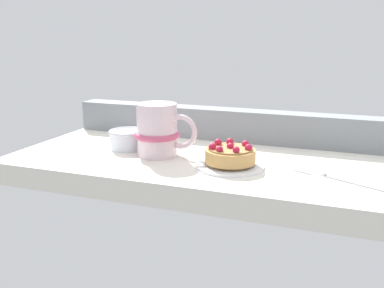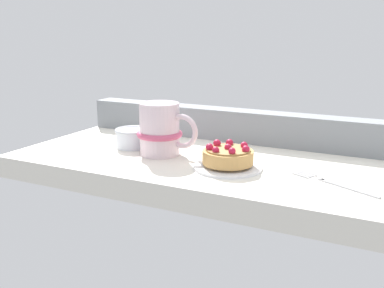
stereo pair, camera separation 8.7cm
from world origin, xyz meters
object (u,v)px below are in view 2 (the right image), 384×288
(dessert_plate, at_px, (228,166))
(raspberry_tart, at_px, (228,155))
(coffee_mug, at_px, (161,130))
(sugar_bowl, at_px, (133,137))
(dessert_fork, at_px, (334,183))

(dessert_plate, xyz_separation_m, raspberry_tart, (-0.00, 0.00, 0.02))
(coffee_mug, bearing_deg, raspberry_tart, -10.35)
(dessert_plate, relative_size, raspberry_tart, 1.35)
(sugar_bowl, bearing_deg, dessert_plate, -12.42)
(dessert_plate, height_order, raspberry_tart, raspberry_tart)
(dessert_plate, distance_m, sugar_bowl, 0.25)
(dessert_plate, height_order, dessert_fork, dessert_plate)
(dessert_plate, bearing_deg, dessert_fork, -0.88)
(dessert_plate, bearing_deg, coffee_mug, 169.62)
(coffee_mug, distance_m, sugar_bowl, 0.09)
(dessert_fork, bearing_deg, raspberry_tart, 179.09)
(dessert_plate, xyz_separation_m, sugar_bowl, (-0.24, 0.05, 0.02))
(coffee_mug, height_order, sugar_bowl, coffee_mug)
(coffee_mug, xyz_separation_m, dessert_fork, (0.34, -0.03, -0.05))
(coffee_mug, distance_m, dessert_fork, 0.35)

